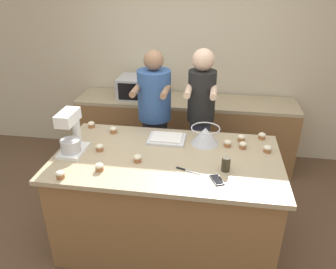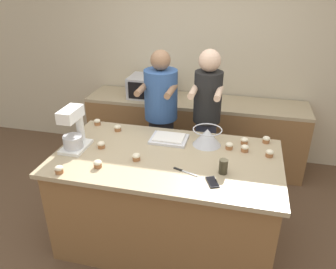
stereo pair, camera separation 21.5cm
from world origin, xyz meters
TOP-DOWN VIEW (x-y plane):
  - ground_plane at (0.00, 0.00)m, footprint 16.00×16.00m
  - back_wall at (0.00, 1.88)m, footprint 10.00×0.06m
  - island_counter at (0.00, 0.00)m, footprint 1.95×1.09m
  - back_counter at (0.00, 1.53)m, footprint 2.80×0.60m
  - person_left at (-0.27, 0.82)m, footprint 0.37×0.52m
  - person_right at (0.23, 0.82)m, footprint 0.31×0.49m
  - stand_mixer at (-0.83, -0.06)m, footprint 0.20×0.30m
  - mixing_bowl at (0.31, 0.29)m, footprint 0.27×0.27m
  - baking_tray at (-0.05, 0.29)m, footprint 0.34×0.26m
  - microwave_oven at (-0.60, 1.52)m, footprint 0.52×0.40m
  - cell_phone at (0.43, -0.31)m, footprint 0.12×0.16m
  - drinking_glass at (0.50, -0.16)m, footprint 0.07×0.07m
  - knife at (0.20, -0.21)m, footprint 0.21×0.09m
  - cupcake_0 at (-0.76, -0.46)m, footprint 0.07×0.07m
  - cupcake_1 at (0.65, 0.39)m, footprint 0.07×0.07m
  - cupcake_2 at (-0.60, 0.37)m, footprint 0.07×0.07m
  - cupcake_3 at (0.86, 0.20)m, footprint 0.07×0.07m
  - cupcake_4 at (-0.23, -0.13)m, footprint 0.07×0.07m
  - cupcake_5 at (-0.61, -0.00)m, footprint 0.07×0.07m
  - cupcake_6 at (0.52, 0.25)m, footprint 0.07×0.07m
  - cupcake_7 at (-0.50, -0.31)m, footprint 0.07×0.07m
  - cupcake_8 at (0.65, 0.24)m, footprint 0.07×0.07m
  - cupcake_9 at (0.84, 0.46)m, footprint 0.07×0.07m
  - cupcake_10 at (-0.86, 0.46)m, footprint 0.07×0.07m

SIDE VIEW (x-z plane):
  - ground_plane at x=0.00m, z-range 0.00..0.00m
  - back_counter at x=0.00m, z-range 0.00..0.89m
  - island_counter at x=0.00m, z-range 0.00..0.93m
  - person_left at x=-0.27m, z-range 0.04..1.70m
  - person_right at x=0.23m, z-range 0.07..1.76m
  - knife at x=0.20m, z-range 0.93..0.94m
  - cell_phone at x=0.43m, z-range 0.93..0.94m
  - baking_tray at x=-0.05m, z-range 0.93..0.97m
  - cupcake_0 at x=-0.76m, z-range 0.93..0.99m
  - cupcake_1 at x=0.65m, z-range 0.93..0.99m
  - cupcake_2 at x=-0.60m, z-range 0.93..0.99m
  - cupcake_3 at x=0.86m, z-range 0.93..0.99m
  - cupcake_4 at x=-0.23m, z-range 0.93..0.99m
  - cupcake_5 at x=-0.61m, z-range 0.93..0.99m
  - cupcake_6 at x=0.52m, z-range 0.93..0.99m
  - cupcake_7 at x=-0.50m, z-range 0.93..0.99m
  - cupcake_8 at x=0.65m, z-range 0.93..0.99m
  - cupcake_9 at x=0.84m, z-range 0.93..0.99m
  - cupcake_10 at x=-0.86m, z-range 0.93..0.99m
  - drinking_glass at x=0.50m, z-range 0.93..1.05m
  - mixing_bowl at x=0.31m, z-range 0.93..1.09m
  - microwave_oven at x=-0.60m, z-range 0.89..1.16m
  - stand_mixer at x=-0.83m, z-range 0.91..1.30m
  - back_wall at x=0.00m, z-range 0.00..2.70m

